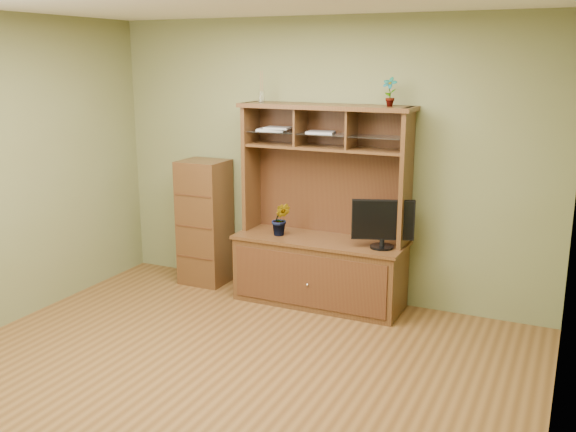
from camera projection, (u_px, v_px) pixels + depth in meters
The scene contains 8 objects.
room at pixel (217, 201), 4.45m from camera, with size 4.54×4.04×2.74m.
media_hutch at pixel (321, 251), 6.13m from camera, with size 1.66×0.61×1.90m.
monitor at pixel (383, 223), 5.72m from camera, with size 0.54×0.23×0.44m.
orchid_plant at pixel (281, 219), 6.15m from camera, with size 0.18×0.14×0.32m, color #24561D.
top_plant at pixel (390, 92), 5.59m from camera, with size 0.13×0.09×0.26m, color #2D6A25.
reed_diffuser at pixel (262, 90), 6.11m from camera, with size 0.06×0.06×0.30m.
magazines at pixel (289, 130), 6.08m from camera, with size 0.80×0.25×0.04m.
side_cabinet at pixel (205, 222), 6.68m from camera, with size 0.46×0.42×1.30m.
Camera 1 is at (2.28, -3.73, 2.31)m, focal length 40.00 mm.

